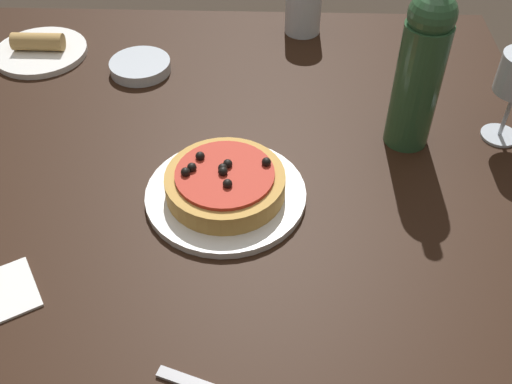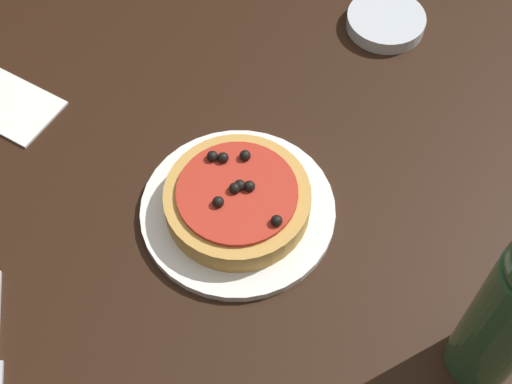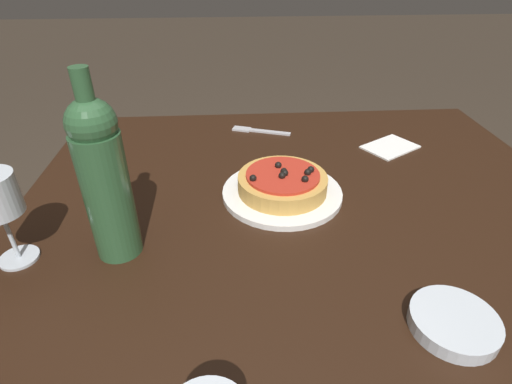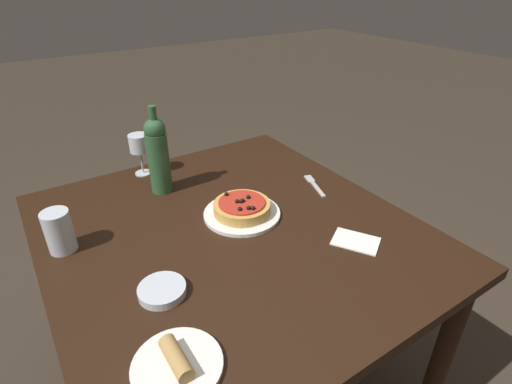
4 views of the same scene
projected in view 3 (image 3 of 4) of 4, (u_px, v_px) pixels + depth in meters
dining_table at (304, 249)px, 0.81m from camera, size 1.14×1.05×0.72m
dinner_plate at (282, 193)px, 0.82m from camera, size 0.24×0.24×0.01m
pizza at (283, 182)px, 0.80m from camera, size 0.18×0.18×0.05m
wine_bottle at (104, 178)px, 0.60m from camera, size 0.07×0.07×0.31m
side_bowl at (454, 322)px, 0.54m from camera, size 0.12×0.12×0.02m
fork at (257, 131)px, 1.09m from camera, size 0.16×0.07×0.00m
paper_napkin at (390, 147)px, 1.01m from camera, size 0.16×0.14×0.00m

